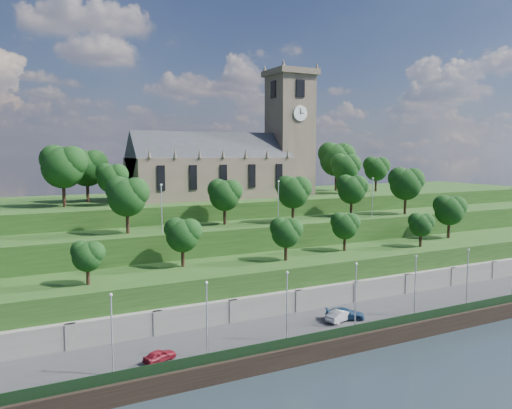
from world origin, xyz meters
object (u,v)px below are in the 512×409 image
car_right (345,314)px  car_middle (341,315)px  car_left (160,355)px  church (233,160)px

car_right → car_middle: bearing=132.2°
car_left → car_middle: car_middle is taller
car_middle → car_right: 0.97m
church → car_right: 44.97m
church → car_right: bearing=-92.8°
car_left → car_right: car_right is taller
car_middle → car_right: car_middle is taller
church → car_left: 54.33m
car_middle → church: bearing=-18.8°
church → car_middle: size_ratio=8.49×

